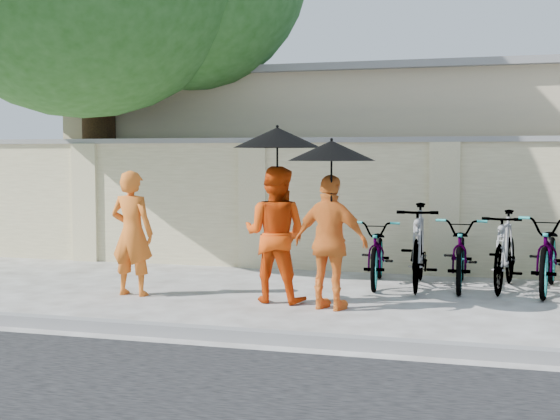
# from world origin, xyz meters

# --- Properties ---
(ground) EXTENTS (80.00, 80.00, 0.00)m
(ground) POSITION_xyz_m (0.00, 0.00, 0.00)
(ground) COLOR silver
(kerb) EXTENTS (40.00, 0.16, 0.12)m
(kerb) POSITION_xyz_m (0.00, -1.70, 0.06)
(kerb) COLOR gray
(kerb) RESTS_ON ground
(compound_wall) EXTENTS (20.00, 0.30, 2.00)m
(compound_wall) POSITION_xyz_m (1.00, 3.20, 1.00)
(compound_wall) COLOR beige
(compound_wall) RESTS_ON ground
(building_behind) EXTENTS (14.00, 6.00, 3.20)m
(building_behind) POSITION_xyz_m (2.00, 7.00, 1.60)
(building_behind) COLOR #BFAD8B
(building_behind) RESTS_ON ground
(monk_left) EXTENTS (0.61, 0.42, 1.61)m
(monk_left) POSITION_xyz_m (-1.72, 0.28, 0.80)
(monk_left) COLOR orange
(monk_left) RESTS_ON ground
(monk_center) EXTENTS (0.87, 0.70, 1.67)m
(monk_center) POSITION_xyz_m (0.17, 0.37, 0.83)
(monk_center) COLOR #DF440A
(monk_center) RESTS_ON ground
(parasol_center) EXTENTS (1.07, 1.07, 1.19)m
(parasol_center) POSITION_xyz_m (0.22, 0.29, 2.01)
(parasol_center) COLOR black
(parasol_center) RESTS_ON ground
(monk_right) EXTENTS (0.99, 0.60, 1.58)m
(monk_right) POSITION_xyz_m (0.93, 0.08, 0.79)
(monk_right) COLOR orange
(monk_right) RESTS_ON ground
(parasol_right) EXTENTS (1.01, 1.01, 1.08)m
(parasol_right) POSITION_xyz_m (0.95, 0.00, 1.85)
(parasol_right) COLOR black
(parasol_right) RESTS_ON ground
(bike_0) EXTENTS (0.79, 1.83, 0.93)m
(bike_0) POSITION_xyz_m (1.19, 1.95, 0.47)
(bike_0) COLOR gray
(bike_0) RESTS_ON ground
(bike_1) EXTENTS (0.64, 1.93, 1.15)m
(bike_1) POSITION_xyz_m (1.75, 1.88, 0.57)
(bike_1) COLOR gray
(bike_1) RESTS_ON ground
(bike_2) EXTENTS (0.71, 1.89, 0.98)m
(bike_2) POSITION_xyz_m (2.32, 2.03, 0.49)
(bike_2) COLOR gray
(bike_2) RESTS_ON ground
(bike_3) EXTENTS (0.73, 1.82, 1.06)m
(bike_3) POSITION_xyz_m (2.88, 2.02, 0.53)
(bike_3) COLOR gray
(bike_3) RESTS_ON ground
(bike_4) EXTENTS (0.92, 2.04, 1.04)m
(bike_4) POSITION_xyz_m (3.44, 2.02, 0.52)
(bike_4) COLOR gray
(bike_4) RESTS_ON ground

